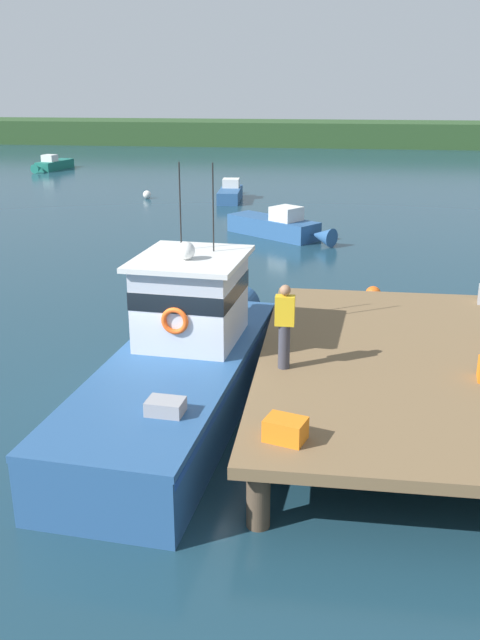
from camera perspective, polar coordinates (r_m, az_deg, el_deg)
The scene contains 11 objects.
ground_plane at distance 14.65m, azimuth -5.34°, elevation -6.53°, with size 200.00×200.00×0.00m, color #193847.
dock at distance 13.98m, azimuth 14.12°, elevation -3.55°, with size 6.00×9.00×1.20m.
main_fishing_boat at distance 14.00m, azimuth -4.66°, elevation -3.26°, with size 3.22×9.92×4.80m.
crate_single_far at distance 10.51m, azimuth 3.78°, elevation -9.02°, with size 0.60×0.44×0.35m, color orange.
deckhand_by_the_boat at distance 12.78m, azimuth 3.71°, elevation -0.40°, with size 0.36×0.22×1.63m.
moored_boat_far_left at distance 39.44m, azimuth -0.78°, elevation 10.48°, with size 1.34×4.52×1.14m.
moored_boat_outer_mooring at distance 55.05m, azimuth -15.25°, elevation 12.30°, with size 1.78×4.61×1.15m.
moored_boat_mid_harbor at distance 29.74m, azimuth 3.29°, elevation 7.73°, with size 4.89×4.01×1.35m.
mooring_buoy_inshore at distance 40.22m, azimuth -7.69°, elevation 10.25°, with size 0.46×0.46×0.46m, color silver.
mooring_buoy_spare_mooring at distance 21.26m, azimuth 10.96°, elevation 2.13°, with size 0.47×0.47×0.47m, color #EA5B19.
far_shoreline at distance 75.08m, azimuth 5.56°, elevation 15.13°, with size 120.00×8.00×2.40m, color #284723.
Camera 1 is at (3.12, -12.84, 6.32)m, focal length 38.69 mm.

